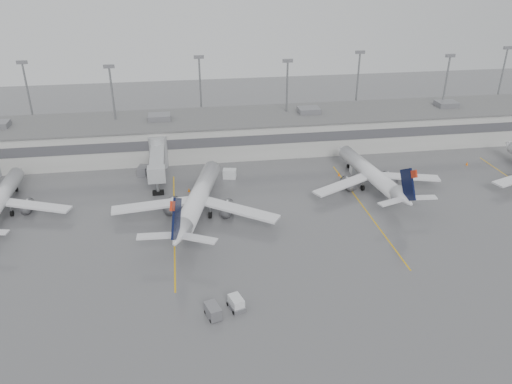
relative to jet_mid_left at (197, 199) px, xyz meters
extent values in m
plane|color=#535356|center=(13.19, -26.06, -3.39)|extent=(260.00, 260.00, 0.00)
cube|color=#A9A8A4|center=(13.19, 31.94, 0.61)|extent=(150.00, 16.00, 8.00)
cube|color=#47474C|center=(13.19, 23.89, 1.61)|extent=(150.00, 0.15, 2.20)
cube|color=#606060|center=(13.19, 31.94, 4.66)|extent=(152.00, 17.00, 0.30)
cube|color=slate|center=(63.19, 31.94, 5.41)|extent=(5.00, 4.00, 1.30)
cylinder|color=gray|center=(-36.81, 41.44, 6.61)|extent=(0.44, 0.44, 20.00)
cube|color=slate|center=(-36.81, 41.44, 16.81)|extent=(2.40, 0.50, 0.80)
cylinder|color=gray|center=(-16.81, 33.94, 6.61)|extent=(0.44, 0.44, 20.00)
cube|color=slate|center=(-16.81, 33.94, 16.81)|extent=(2.40, 0.50, 0.80)
cylinder|color=gray|center=(3.19, 41.44, 6.61)|extent=(0.44, 0.44, 20.00)
cube|color=slate|center=(3.19, 41.44, 16.81)|extent=(2.40, 0.50, 0.80)
cylinder|color=gray|center=(23.19, 33.94, 6.61)|extent=(0.44, 0.44, 20.00)
cube|color=slate|center=(23.19, 33.94, 16.81)|extent=(2.40, 0.50, 0.80)
cylinder|color=gray|center=(43.19, 41.44, 6.61)|extent=(0.44, 0.44, 20.00)
cube|color=slate|center=(43.19, 41.44, 16.81)|extent=(2.40, 0.50, 0.80)
cylinder|color=gray|center=(63.19, 33.94, 6.61)|extent=(0.44, 0.44, 20.00)
cube|color=slate|center=(63.19, 33.94, 16.81)|extent=(2.40, 0.50, 0.80)
cylinder|color=gray|center=(83.19, 41.44, 6.61)|extent=(0.44, 0.44, 20.00)
cube|color=slate|center=(83.19, 41.44, 16.81)|extent=(2.40, 0.50, 0.80)
cylinder|color=#949799|center=(-7.31, 23.94, 0.11)|extent=(4.00, 4.00, 7.00)
cube|color=#949799|center=(-7.31, 17.44, 0.91)|extent=(2.80, 13.00, 2.60)
cube|color=#949799|center=(-7.31, 9.94, 0.91)|extent=(3.40, 2.40, 3.00)
cylinder|color=gray|center=(-7.31, 9.94, -1.99)|extent=(0.70, 0.70, 2.80)
cube|color=black|center=(-7.31, 9.94, -3.04)|extent=(2.20, 1.20, 0.70)
cube|color=#DEA20D|center=(-4.31, -2.06, -3.39)|extent=(0.25, 40.00, 0.01)
cube|color=#DEA20D|center=(30.69, -2.06, -3.39)|extent=(0.25, 40.00, 0.01)
cylinder|color=silver|center=(-35.20, 6.93, -0.51)|extent=(2.97, 21.14, 2.88)
cone|color=silver|center=(-35.15, 18.83, -0.51)|extent=(2.89, 2.70, 2.88)
cube|color=silver|center=(-28.48, 4.21, -1.28)|extent=(12.64, 6.28, 0.34)
cylinder|color=black|center=(-35.16, 15.57, -2.96)|extent=(0.34, 0.87, 0.86)
cylinder|color=black|center=(-33.19, 5.00, -2.87)|extent=(0.44, 1.06, 1.06)
cylinder|color=silver|center=(0.42, 1.57, -0.07)|extent=(9.56, 24.42, 3.33)
cone|color=silver|center=(4.00, 14.85, -0.07)|extent=(4.02, 3.86, 3.33)
cone|color=silver|center=(-3.41, -12.67, 0.38)|extent=(4.65, 6.22, 3.33)
cube|color=silver|center=(-7.88, 0.59, -0.95)|extent=(14.54, 3.61, 0.39)
cube|color=silver|center=(7.11, -3.44, -0.95)|extent=(13.65, 10.28, 0.39)
cube|color=black|center=(-3.56, -13.20, 3.59)|extent=(1.95, 6.12, 7.25)
cube|color=red|center=(-3.93, -14.59, 6.48)|extent=(0.90, 2.25, 2.11)
cylinder|color=black|center=(3.02, 11.21, -2.90)|extent=(0.63, 1.06, 1.00)
cylinder|color=black|center=(-2.40, 0.04, -2.78)|extent=(0.80, 1.31, 1.22)
cylinder|color=black|center=(2.10, -1.17, -2.78)|extent=(0.80, 1.31, 1.22)
cylinder|color=silver|center=(34.77, 7.81, -0.38)|extent=(5.75, 22.28, 3.01)
cone|color=silver|center=(33.21, 20.16, -0.38)|extent=(3.34, 3.17, 3.01)
cone|color=silver|center=(36.44, -5.43, 0.02)|extent=(3.62, 5.36, 3.01)
cube|color=silver|center=(28.15, 4.14, -1.19)|extent=(12.92, 7.92, 0.35)
cube|color=silver|center=(42.09, 5.90, -1.19)|extent=(13.31, 5.01, 0.35)
cube|color=black|center=(36.50, -5.93, 2.93)|extent=(1.01, 5.64, 6.56)
cube|color=red|center=(36.67, -7.23, 5.54)|extent=(0.55, 2.05, 1.91)
cylinder|color=black|center=(33.64, 16.77, -2.94)|extent=(0.46, 0.94, 0.90)
cylinder|color=black|center=(32.93, 5.55, -2.84)|extent=(0.59, 1.15, 1.10)
cylinder|color=black|center=(37.11, 6.08, -2.84)|extent=(0.59, 1.15, 1.10)
cone|color=silver|center=(71.97, 17.33, -0.34)|extent=(3.11, 2.91, 3.05)
cube|color=silver|center=(3.78, -26.66, -2.50)|extent=(2.15, 2.73, 1.80)
cube|color=slate|center=(3.78, -26.66, -3.05)|extent=(2.46, 3.18, 0.70)
cylinder|color=black|center=(2.72, -25.96, -3.11)|extent=(0.38, 0.60, 0.56)
cylinder|color=black|center=(4.24, -25.47, -3.11)|extent=(0.38, 0.60, 0.56)
cylinder|color=black|center=(3.32, -27.86, -3.11)|extent=(0.38, 0.60, 0.56)
cylinder|color=black|center=(4.84, -27.37, -3.11)|extent=(0.38, 0.60, 0.56)
cube|color=slate|center=(0.58, -27.86, -2.47)|extent=(2.31, 3.07, 1.66)
cylinder|color=black|center=(-0.37, -27.14, -3.12)|extent=(0.37, 0.58, 0.55)
cylinder|color=black|center=(1.53, -28.58, -3.12)|extent=(0.37, 0.58, 0.55)
cube|color=silver|center=(-37.33, 12.35, -2.56)|extent=(2.62, 2.00, 1.67)
cube|color=silver|center=(7.35, 15.52, -2.43)|extent=(3.03, 2.34, 1.92)
cube|color=silver|center=(34.56, 13.91, -2.46)|extent=(2.67, 1.80, 1.88)
cube|color=slate|center=(-10.73, 20.01, -2.47)|extent=(2.47, 3.29, 1.85)
cone|color=orange|center=(-1.33, 10.23, -3.00)|extent=(0.50, 0.50, 0.79)
cone|color=orange|center=(30.42, 13.08, -2.99)|extent=(0.50, 0.50, 0.80)
cone|color=orange|center=(60.34, 14.34, -3.00)|extent=(0.49, 0.49, 0.78)
camera|label=1|loc=(-1.70, -79.66, 40.13)|focal=35.00mm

